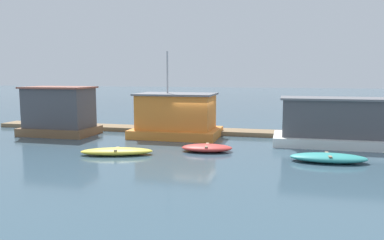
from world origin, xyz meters
name	(u,v)px	position (x,y,z in m)	size (l,w,h in m)	color
ground_plane	(196,139)	(0.00, 0.00, 0.00)	(200.00, 200.00, 0.00)	#385160
dock_walkway	(204,131)	(0.00, 2.62, 0.15)	(33.80, 1.90, 0.30)	#846B4C
houseboat_brown	(59,112)	(-9.90, -0.57, 1.64)	(5.05, 3.27, 3.45)	brown
houseboat_orange	(176,117)	(-1.52, 0.59, 1.41)	(5.94, 3.97, 5.88)	orange
houseboat_white	(335,124)	(8.75, -0.12, 1.33)	(7.24, 3.49, 2.91)	white
dinghy_yellow	(117,151)	(-2.94, -5.92, 0.19)	(4.05, 2.28, 0.39)	yellow
dinghy_red	(207,148)	(1.57, -3.84, 0.21)	(3.03, 1.89, 0.41)	red
dinghy_teal	(328,158)	(7.92, -4.90, 0.22)	(3.77, 1.70, 0.43)	teal
mooring_post_far_left	(297,124)	(6.57, 1.42, 1.03)	(0.21, 0.21, 2.06)	brown
mooring_post_near_left	(342,129)	(9.37, 1.42, 0.83)	(0.26, 0.26, 1.66)	#846B4C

